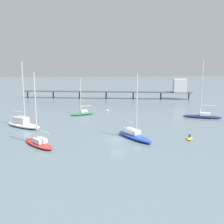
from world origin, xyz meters
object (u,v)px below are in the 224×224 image
Objects in this scene: pier at (151,88)px; sailboat_navy at (203,115)px; dinghy_yellow at (190,138)px; mooring_buoy_near at (107,111)px; sailboat_blue at (134,135)px; sailboat_red at (39,142)px; sailboat_green at (82,112)px; sailboat_white at (23,123)px.

pier is 34.98m from sailboat_navy.
dinghy_yellow is 30.99m from mooring_buoy_near.
sailboat_blue is at bearing -104.46° from pier.
sailboat_red reaches higher than pier.
sailboat_green is at bearing -129.67° from pier.
sailboat_red is at bearing -175.19° from dinghy_yellow.
sailboat_white is 1.17× the size of sailboat_blue.
sailboat_blue is at bearing 174.86° from dinghy_yellow.
mooring_buoy_near is at bearing 97.61° from sailboat_blue.
sailboat_white is 20.24× the size of mooring_buoy_near.
sailboat_green is 0.83× the size of sailboat_blue.
pier is 4.34× the size of sailboat_navy.
mooring_buoy_near is at bearing 29.06° from sailboat_green.
sailboat_green is (-23.67, -28.54, -3.47)m from pier.
pier is at bearing 50.33° from sailboat_green.
sailboat_navy is at bearing 62.69° from dinghy_yellow.
sailboat_white is 25.04m from mooring_buoy_near.
sailboat_green reaches higher than mooring_buoy_near.
sailboat_white is 0.96× the size of sailboat_navy.
sailboat_white is 42.14m from sailboat_navy.
sailboat_green is at bearing 77.19° from sailboat_red.
sailboat_blue reaches higher than dinghy_yellow.
mooring_buoy_near is at bearing 42.28° from sailboat_white.
sailboat_blue is 17.28× the size of mooring_buoy_near.
sailboat_blue reaches higher than pier.
sailboat_blue is at bearing -82.39° from mooring_buoy_near.
sailboat_blue is 27.27m from mooring_buoy_near.
sailboat_red is 4.91× the size of dinghy_yellow.
sailboat_white is at bearing 160.90° from dinghy_yellow.
pier is 54.83m from sailboat_white.
sailboat_navy reaches higher than sailboat_red.
sailboat_red is 41.20m from sailboat_navy.
sailboat_green is 31.49m from dinghy_yellow.
pier is 62.53m from sailboat_red.
dinghy_yellow is at bearing -117.31° from sailboat_navy.
sailboat_red reaches higher than mooring_buoy_near.
sailboat_blue is 0.82× the size of sailboat_navy.
sailboat_navy is at bearing 42.18° from sailboat_blue.
dinghy_yellow is (20.15, -24.19, -0.39)m from sailboat_green.
mooring_buoy_near is (-13.45, 27.91, 0.11)m from dinghy_yellow.
sailboat_red reaches higher than sailboat_green.
dinghy_yellow is (-3.52, -52.73, -3.86)m from pier.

